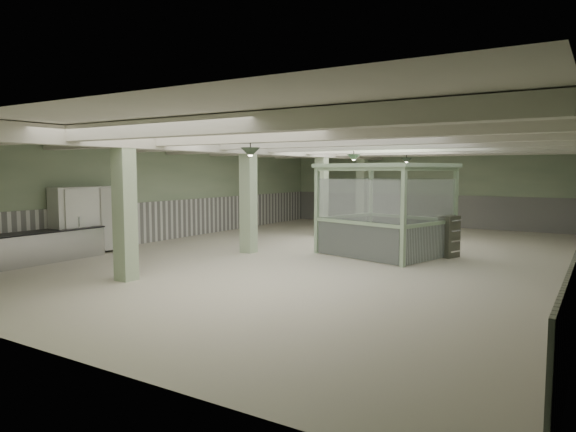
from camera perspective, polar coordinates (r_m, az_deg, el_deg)
The scene contains 26 objects.
floor at distance 16.30m, azimuth 4.85°, elevation -4.31°, with size 20.00×20.00×0.00m, color silver.
ceiling at distance 16.11m, azimuth 4.95°, elevation 8.43°, with size 14.00×20.00×0.02m, color silver.
wall_back at distance 25.42m, azimuth 15.19°, elevation 2.97°, with size 14.00×0.02×3.60m, color #A7B893.
wall_front at distance 8.52m, azimuth -27.26°, elevation -1.21°, with size 14.00×0.02×3.60m, color #A7B893.
wall_left at distance 20.26m, azimuth -13.06°, elevation 2.53°, with size 0.02×20.00×3.60m, color #A7B893.
wainscot_left at distance 20.31m, azimuth -12.95°, elevation -0.43°, with size 0.05×19.90×1.50m, color white.
wainscot_back at distance 25.45m, azimuth 15.12°, elevation 0.61°, with size 13.90×0.05×1.50m, color white.
girder at distance 17.37m, azimuth -2.49°, elevation 7.47°, with size 0.45×19.90×0.40m, color silver.
beam_a at distance 10.02m, azimuth -15.14°, elevation 9.31°, with size 13.90×0.35×0.32m, color silver.
beam_b at distance 11.87m, azimuth -6.18°, elevation 8.77°, with size 13.90×0.35×0.32m, color silver.
beam_c at distance 13.92m, azimuth 0.23°, elevation 8.24°, with size 13.90×0.35×0.32m, color silver.
beam_d at distance 16.10m, azimuth 4.94°, elevation 7.79°, with size 13.90×0.35×0.32m, color silver.
beam_e at distance 18.36m, azimuth 8.51°, elevation 7.42°, with size 13.90×0.35×0.32m, color silver.
beam_f at distance 20.68m, azimuth 11.28°, elevation 7.11°, with size 13.90×0.35×0.32m, color silver.
beam_g at distance 23.03m, azimuth 13.48°, elevation 6.84°, with size 13.90×0.35×0.32m, color silver.
column_a at distance 12.88m, azimuth -17.69°, elevation 1.05°, with size 0.42×0.42×3.60m, color #B4CDA5.
column_b at distance 16.56m, azimuth -4.42°, elevation 2.11°, with size 0.42×0.42×3.60m, color #B4CDA5.
column_c at distance 20.80m, azimuth 3.76°, elevation 2.72°, with size 0.42×0.42×3.60m, color #B4CDA5.
column_d at distance 24.40m, azimuth 8.19°, elevation 3.02°, with size 0.42×0.42×3.60m, color #B4CDA5.
pendant_front at distance 11.55m, azimuth -4.20°, elevation 7.05°, with size 0.44×0.44×0.22m, color #324332.
pendant_mid at distance 16.32m, azimuth 7.31°, elevation 6.43°, with size 0.44×0.44×0.22m, color #324332.
pendant_back at distance 20.97m, azimuth 13.03°, elevation 6.03°, with size 0.44×0.44×0.22m, color #324332.
prep_counter at distance 16.09m, azimuth -28.05°, elevation -3.35°, with size 0.92×5.29×0.91m.
walkin_cooler at distance 17.41m, azimuth -21.44°, elevation -0.57°, with size 1.00×2.28×2.09m.
guard_booth at distance 16.38m, azimuth 10.74°, elevation 2.37°, with size 4.22×3.84×2.86m.
filing_cabinet at distance 16.45m, azimuth 17.45°, elevation -2.18°, with size 0.41×0.59×1.28m, color #565849.
Camera 1 is at (7.29, -14.34, 2.65)m, focal length 32.00 mm.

